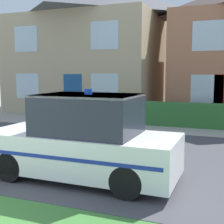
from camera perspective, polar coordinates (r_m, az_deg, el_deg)
road_strip at (r=8.80m, az=-6.71°, el=-7.02°), size 28.00×6.66×0.01m
garden_hedge at (r=13.19m, az=8.73°, el=-0.26°), size 8.70×0.74×0.95m
police_car at (r=6.34m, az=-5.32°, el=-5.20°), size 3.93×1.58×1.83m
house_left at (r=18.90m, az=-3.62°, el=12.49°), size 8.39×7.13×7.68m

